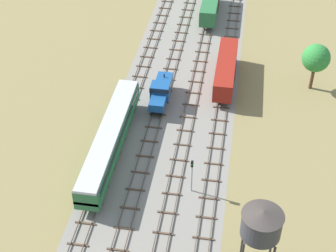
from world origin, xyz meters
TOP-DOWN VIEW (x-y plane):
  - ground_plane at (0.00, 56.00)m, footprint 480.00×480.00m
  - ballast_bed at (0.00, 56.00)m, footprint 17.23×176.00m
  - track_far_left at (-6.62, 57.00)m, footprint 2.40×126.00m
  - track_left at (-2.21, 57.00)m, footprint 2.40×126.00m
  - track_centre_left at (2.21, 57.00)m, footprint 2.40×126.00m
  - track_centre at (6.62, 57.00)m, footprint 2.40×126.00m
  - passenger_coach_far_left_near at (-6.62, 43.40)m, footprint 2.96×22.00m
  - shunter_loco_left_mid at (-2.21, 55.52)m, footprint 2.74×8.46m
  - freight_boxcar_centre_midfar at (6.62, 62.15)m, footprint 2.87×14.00m
  - freight_boxcar_centre_left_far at (2.21, 84.09)m, footprint 2.87×14.00m
  - water_tower at (11.98, 26.52)m, footprint 3.86×3.86m
  - signal_post_nearest at (4.41, 38.41)m, footprint 0.28×0.47m
  - lineside_tree_1 at (19.49, 62.72)m, footprint 4.13×4.13m

SIDE VIEW (x-z plane):
  - ground_plane at x=0.00m, z-range 0.00..0.00m
  - ballast_bed at x=0.00m, z-range 0.00..0.01m
  - track_far_left at x=-6.62m, z-range -0.01..0.28m
  - track_left at x=-2.21m, z-range -0.01..0.28m
  - track_centre_left at x=2.21m, z-range -0.01..0.28m
  - track_centre at x=6.62m, z-range -0.01..0.28m
  - shunter_loco_left_mid at x=-2.21m, z-range 0.46..3.56m
  - freight_boxcar_centre_midfar at x=6.62m, z-range 0.65..4.25m
  - freight_boxcar_centre_left_far at x=2.21m, z-range 0.65..4.25m
  - passenger_coach_far_left_near at x=-6.62m, z-range 0.71..4.51m
  - signal_post_nearest at x=4.41m, z-range 0.70..5.71m
  - lineside_tree_1 at x=19.49m, z-range 1.56..8.91m
  - water_tower at x=11.98m, z-range 3.73..14.60m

